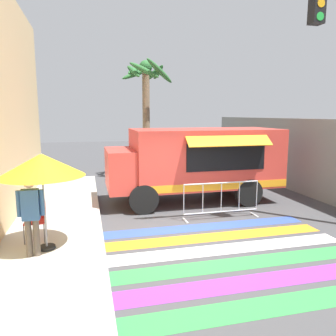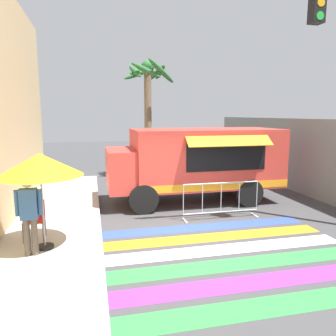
{
  "view_description": "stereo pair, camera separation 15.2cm",
  "coord_description": "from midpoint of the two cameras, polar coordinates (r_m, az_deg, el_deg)",
  "views": [
    {
      "loc": [
        -2.72,
        -7.61,
        3.06
      ],
      "look_at": [
        -0.29,
        2.13,
        1.41
      ],
      "focal_mm": 35.0,
      "sensor_mm": 36.0,
      "label": 1
    },
    {
      "loc": [
        -2.57,
        -7.65,
        3.06
      ],
      "look_at": [
        -0.29,
        2.13,
        1.41
      ],
      "focal_mm": 35.0,
      "sensor_mm": 36.0,
      "label": 2
    }
  ],
  "objects": [
    {
      "name": "patio_umbrella",
      "position": [
        7.35,
        -21.69,
        0.41
      ],
      "size": [
        1.77,
        1.77,
        2.09
      ],
      "color": "black",
      "rests_on": "sidewalk_left"
    },
    {
      "name": "folding_chair",
      "position": [
        8.31,
        -22.6,
        -7.83
      ],
      "size": [
        0.45,
        0.45,
        0.9
      ],
      "rotation": [
        0.0,
        0.0,
        0.39
      ],
      "color": "#4C4C51",
      "rests_on": "sidewalk_left"
    },
    {
      "name": "barricade_front",
      "position": [
        9.82,
        8.81,
        -5.56
      ],
      "size": [
        2.33,
        0.44,
        1.09
      ],
      "color": "#B7BABF",
      "rests_on": "ground_plane"
    },
    {
      "name": "crosswalk_painted",
      "position": [
        7.42,
        8.55,
        -15.09
      ],
      "size": [
        6.4,
        4.36,
        0.01
      ],
      "color": "green",
      "rests_on": "ground_plane"
    },
    {
      "name": "palm_tree",
      "position": [
        15.62,
        -4.14,
        12.68
      ],
      "size": [
        2.37,
        2.5,
        5.51
      ],
      "color": "#7A664C",
      "rests_on": "ground_plane"
    },
    {
      "name": "vendor_person",
      "position": [
        7.27,
        -23.33,
        -7.04
      ],
      "size": [
        0.53,
        0.22,
        1.66
      ],
      "rotation": [
        0.0,
        0.0,
        0.24
      ],
      "color": "brown",
      "rests_on": "sidewalk_left"
    },
    {
      "name": "sidewalk_left",
      "position": [
        8.42,
        -27.19,
        -12.42
      ],
      "size": [
        4.4,
        16.0,
        0.17
      ],
      "color": "#B7B5AD",
      "rests_on": "ground_plane"
    },
    {
      "name": "traffic_signal_pole",
      "position": [
        9.7,
        26.33,
        16.56
      ],
      "size": [
        3.73,
        0.29,
        6.58
      ],
      "color": "#515456",
      "rests_on": "ground_plane"
    },
    {
      "name": "concrete_wall_right",
      "position": [
        13.41,
        22.87,
        1.71
      ],
      "size": [
        0.2,
        16.0,
        2.9
      ],
      "color": "gray",
      "rests_on": "ground_plane"
    },
    {
      "name": "ground_plane",
      "position": [
        8.64,
        4.91,
        -11.44
      ],
      "size": [
        60.0,
        60.0,
        0.0
      ],
      "primitive_type": "plane",
      "color": "#424244"
    },
    {
      "name": "food_truck",
      "position": [
        11.43,
        3.88,
        1.42
      ],
      "size": [
        5.94,
        2.77,
        2.56
      ],
      "color": "#D13D33",
      "rests_on": "ground_plane"
    }
  ]
}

